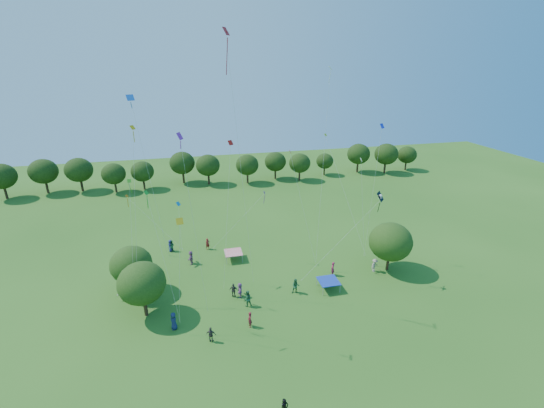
{
  "coord_description": "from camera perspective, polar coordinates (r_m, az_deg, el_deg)",
  "views": [
    {
      "loc": [
        -7.63,
        -18.05,
        24.01
      ],
      "look_at": [
        0.0,
        14.0,
        11.0
      ],
      "focal_mm": 24.0,
      "sensor_mm": 36.0,
      "label": 1
    }
  ],
  "objects": [
    {
      "name": "crowd_person_12",
      "position": [
        51.08,
        -15.63,
        -6.31
      ],
      "size": [
        0.8,
        0.93,
        1.67
      ],
      "primitive_type": "imported",
      "rotation": [
        0.0,
        0.0,
        4.18
      ],
      "color": "navy",
      "rests_on": "ground"
    },
    {
      "name": "pirate_kite",
      "position": [
        40.67,
        16.36,
        0.81
      ],
      "size": [
        9.33,
        1.18,
        9.59
      ],
      "color": "black"
    },
    {
      "name": "small_kite_5",
      "position": [
        44.85,
        -3.09,
        -0.48
      ],
      "size": [
        6.68,
        2.05,
        8.01
      ],
      "color": "#7C1686"
    },
    {
      "name": "crowd_person_8",
      "position": [
        41.11,
        3.74,
        -12.74
      ],
      "size": [
        0.95,
        0.64,
        1.77
      ],
      "primitive_type": "imported",
      "rotation": [
        0.0,
        0.0,
        6.08
      ],
      "color": "#2A6339",
      "rests_on": "ground"
    },
    {
      "name": "treeline",
      "position": [
        76.36,
        -8.54,
        6.18
      ],
      "size": [
        88.01,
        8.77,
        6.77
      ],
      "color": "#422B19",
      "rests_on": "ground"
    },
    {
      "name": "man_in_black",
      "position": [
        29.89,
        1.98,
        -29.35
      ],
      "size": [
        0.69,
        0.53,
        1.63
      ],
      "primitive_type": "imported",
      "rotation": [
        0.0,
        0.0,
        0.24
      ],
      "color": "black",
      "rests_on": "ground"
    },
    {
      "name": "small_kite_3",
      "position": [
        33.64,
        -17.87,
        -3.46
      ],
      "size": [
        1.98,
        2.7,
        12.29
      ],
      "color": "#1C9A20"
    },
    {
      "name": "tent_blue",
      "position": [
        42.06,
        8.85,
        -11.85
      ],
      "size": [
        2.2,
        2.2,
        1.1
      ],
      "color": "#18369F",
      "rests_on": "ground"
    },
    {
      "name": "small_kite_11",
      "position": [
        38.41,
        -21.28,
        -1.31
      ],
      "size": [
        1.1,
        2.06,
        12.06
      ],
      "color": "#389B1C"
    },
    {
      "name": "crowd_person_11",
      "position": [
        47.45,
        -12.6,
        -8.18
      ],
      "size": [
        0.87,
        1.75,
        1.79
      ],
      "primitive_type": "imported",
      "rotation": [
        0.0,
        0.0,
        4.55
      ],
      "color": "#945680",
      "rests_on": "ground"
    },
    {
      "name": "crowd_person_3",
      "position": [
        43.35,
        -22.49,
        -12.51
      ],
      "size": [
        1.25,
        1.2,
        1.84
      ],
      "primitive_type": "imported",
      "rotation": [
        0.0,
        0.0,
        3.87
      ],
      "color": "#B3A68F",
      "rests_on": "ground"
    },
    {
      "name": "crowd_person_0",
      "position": [
        37.58,
        -15.17,
        -17.29
      ],
      "size": [
        0.64,
        0.96,
        1.8
      ],
      "primitive_type": "imported",
      "rotation": [
        0.0,
        0.0,
        4.9
      ],
      "color": "#1B254F",
      "rests_on": "ground"
    },
    {
      "name": "crowd_person_4",
      "position": [
        35.6,
        -9.56,
        -19.55
      ],
      "size": [
        1.0,
        0.67,
        1.56
      ],
      "primitive_type": "imported",
      "rotation": [
        0.0,
        0.0,
        2.84
      ],
      "color": "#473C39",
      "rests_on": "ground"
    },
    {
      "name": "small_kite_0",
      "position": [
        36.32,
        -6.8,
        3.52
      ],
      "size": [
        1.87,
        1.86,
        15.57
      ],
      "color": "red"
    },
    {
      "name": "small_kite_12",
      "position": [
        43.32,
        16.26,
        7.07
      ],
      "size": [
        1.16,
        0.76,
        16.26
      ],
      "color": "#162AE1"
    },
    {
      "name": "crowd_person_9",
      "position": [
        46.46,
        15.8,
        -9.25
      ],
      "size": [
        1.23,
        0.95,
        1.72
      ],
      "primitive_type": "imported",
      "rotation": [
        0.0,
        0.0,
        0.45
      ],
      "color": "#A39582",
      "rests_on": "ground"
    },
    {
      "name": "small_kite_4",
      "position": [
        41.53,
        -20.26,
        10.76
      ],
      "size": [
        2.56,
        1.4,
        19.5
      ],
      "color": "#1251B6"
    },
    {
      "name": "crowd_person_13",
      "position": [
        36.73,
        -3.51,
        -17.66
      ],
      "size": [
        0.43,
        0.64,
        1.64
      ],
      "primitive_type": "imported",
      "rotation": [
        0.0,
        0.0,
        4.78
      ],
      "color": "maroon",
      "rests_on": "ground"
    },
    {
      "name": "small_kite_9",
      "position": [
        37.31,
        -20.81,
        4.53
      ],
      "size": [
        1.8,
        2.39,
        17.13
      ],
      "color": "#FFAE0D"
    },
    {
      "name": "small_kite_8",
      "position": [
        41.77,
        3.86,
        3.89
      ],
      "size": [
        2.95,
        2.59,
        13.4
      ],
      "color": "red"
    },
    {
      "name": "small_kite_14",
      "position": [
        44.26,
        13.93,
        2.7
      ],
      "size": [
        1.06,
        1.58,
        12.25
      ],
      "color": "silver"
    },
    {
      "name": "small_kite_2",
      "position": [
        46.85,
        10.34,
        4.79
      ],
      "size": [
        3.54,
        7.62,
        14.11
      ],
      "color": "#B7C911"
    },
    {
      "name": "crowd_person_1",
      "position": [
        44.62,
        9.48,
        -10.0
      ],
      "size": [
        0.65,
        0.77,
        1.77
      ],
      "primitive_type": "imported",
      "rotation": [
        0.0,
        0.0,
        4.32
      ],
      "color": "#991B42",
      "rests_on": "ground"
    },
    {
      "name": "crowd_person_14",
      "position": [
        51.07,
        -15.46,
        -6.34
      ],
      "size": [
        0.9,
        0.75,
        1.6
      ],
      "primitive_type": "imported",
      "rotation": [
        0.0,
        0.0,
        2.65
      ],
      "color": "#285F3A",
      "rests_on": "ground"
    },
    {
      "name": "crowd_person_5",
      "position": [
        40.68,
        -5.06,
        -13.26
      ],
      "size": [
        0.78,
        1.63,
        1.68
      ],
      "primitive_type": "imported",
      "rotation": [
        0.0,
        0.0,
        4.57
      ],
      "color": "#9B5A95",
      "rests_on": "ground"
    },
    {
      "name": "near_tree_west",
      "position": [
        38.46,
        -19.75,
        -11.61
      ],
      "size": [
        4.65,
        4.65,
        5.89
      ],
      "color": "#422B19",
      "rests_on": "ground"
    },
    {
      "name": "red_high_kite",
      "position": [
        33.59,
        -6.26,
        17.15
      ],
      "size": [
        2.28,
        0.85,
        25.32
      ],
      "color": "red"
    },
    {
      "name": "near_tree_north",
      "position": [
        42.58,
        -21.22,
        -8.85
      ],
      "size": [
        4.44,
        4.44,
        5.52
      ],
      "color": "#422B19",
      "rests_on": "ground"
    },
    {
      "name": "crowd_person_7",
      "position": [
        50.49,
        -10.06,
        -6.17
      ],
      "size": [
        0.71,
        0.6,
        1.62
      ],
      "primitive_type": "imported",
      "rotation": [
        0.0,
        0.0,
        0.43
      ],
      "color": "maroon",
      "rests_on": "ground"
    },
    {
      "name": "small_kite_13",
      "position": [
        30.22,
        -13.23,
        3.68
      ],
      "size": [
        1.35,
        1.42,
        17.62
      ],
      "color": "#AF1DA7"
    },
    {
      "name": "small_kite_6",
      "position": [
        43.15,
        8.53,
        12.74
      ],
      "size": [
        2.71,
        5.19,
        22.16
      ],
      "color": "white"
    },
    {
      "name": "small_kite_1",
      "position": [
        49.41,
        -20.11,
        -0.78
      ],
      "size": [
        6.63,
        3.78,
        6.86
      ],
      "color": "orange"
    },
    {
      "name": "tent_red_stripe",
      "position": [
        47.42,
        -6.09,
        -7.57
      ],
      "size": [
        2.2,
        2.2,
        1.1
      ],
      "color": "red",
      "rests_on": "ground"
    },
    {
      "name": "crowd_person_2",
      "position": [
        39.25,
        -3.89,
        -14.57
      ],
      "size": [
        0.98,
        0.66,
        1.81
      ],
      "primitive_type": "imported",
      "rotation": [
        0.0,
        0.0,
        3.36
      ],
      "color": "#275D38",
      "rests_on": "ground"
    },
    {
      "name": "small_kite_10",
      "position": [
        31.86,
        -14.29,
        -5.51
      ],
      "size": [
        1.29,
        0.47,
        10.57
      ],
      "color": "gold"
    },
    {
      "name": "crowd_person_10",
      "position": [
        40.7,
        -6.04,
        -13.32
      ],
      "size": [
        1.06,
        0.74,
        1.65
      ],
      "primitive_type": "imported",
      "rotation": [
        0.0,
        0.0,
        2.8
      ],
      "color": "#474239",
      "rests_on": "ground"
    },
    {
      "name": "small_kite_7",
      "position": [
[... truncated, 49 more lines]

